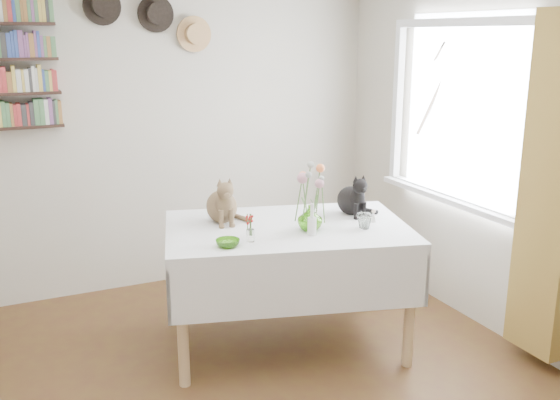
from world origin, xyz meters
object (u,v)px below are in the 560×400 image
black_cat (351,193)px  flower_vase (310,218)px  tabby_cat (221,198)px  dining_table (287,256)px

black_cat → flower_vase: size_ratio=1.82×
tabby_cat → black_cat: bearing=-6.4°
tabby_cat → black_cat: size_ratio=1.09×
dining_table → black_cat: (0.52, 0.07, 0.36)m
tabby_cat → black_cat: (0.88, -0.20, -0.01)m
black_cat → flower_vase: 0.48m
dining_table → black_cat: bearing=7.4°
tabby_cat → flower_vase: 0.61m
dining_table → flower_vase: (0.09, -0.14, 0.29)m
tabby_cat → flower_vase: size_ratio=1.98×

